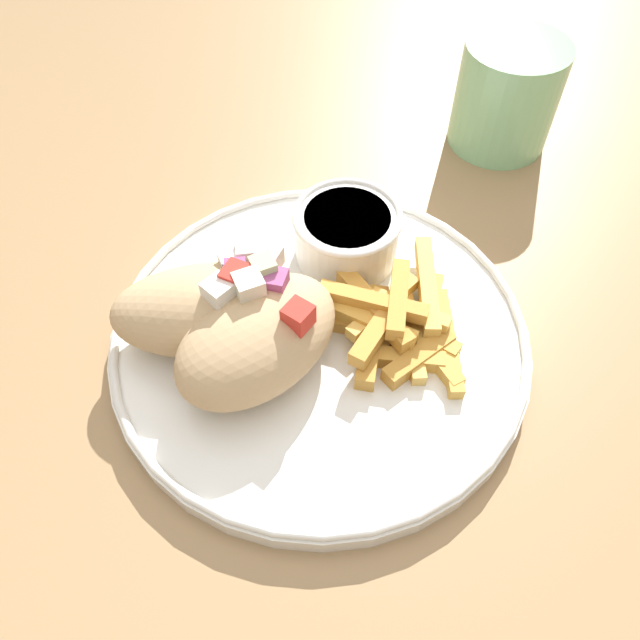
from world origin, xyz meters
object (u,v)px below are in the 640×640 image
object	(u,v)px
fries_pile	(399,322)
pita_sandwich_near	(257,338)
pita_sandwich_far	(213,302)
water_glass	(505,100)
sauce_ramekin	(347,233)
plate	(320,341)

from	to	relation	value
fries_pile	pita_sandwich_near	bearing A→B (deg)	-165.48
pita_sandwich_far	water_glass	world-z (taller)	water_glass
water_glass	sauce_ramekin	bearing A→B (deg)	-132.87
pita_sandwich_far	water_glass	xyz separation A→B (m)	(0.23, 0.22, -0.00)
sauce_ramekin	water_glass	world-z (taller)	water_glass
pita_sandwich_near	sauce_ramekin	size ratio (longest dim) A/B	1.73
sauce_ramekin	water_glass	bearing A→B (deg)	47.13
pita_sandwich_near	pita_sandwich_far	world-z (taller)	pita_sandwich_near
water_glass	pita_sandwich_near	bearing A→B (deg)	-129.02
pita_sandwich_near	water_glass	distance (m)	0.32
pita_sandwich_far	fries_pile	distance (m)	0.12
plate	fries_pile	bearing A→B (deg)	4.31
plate	water_glass	world-z (taller)	water_glass
pita_sandwich_far	pita_sandwich_near	bearing A→B (deg)	-48.50
pita_sandwich_near	sauce_ramekin	bearing A→B (deg)	13.56
plate	water_glass	distance (m)	0.28
plate	pita_sandwich_near	xyz separation A→B (m)	(-0.04, -0.02, 0.03)
plate	sauce_ramekin	bearing A→B (deg)	75.11
plate	water_glass	xyz separation A→B (m)	(0.16, 0.23, 0.03)
pita_sandwich_far	fries_pile	world-z (taller)	pita_sandwich_far
pita_sandwich_far	fries_pile	size ratio (longest dim) A/B	1.10
pita_sandwich_far	fries_pile	xyz separation A→B (m)	(0.12, -0.01, -0.02)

